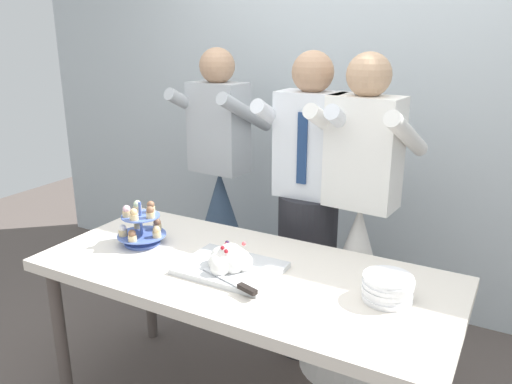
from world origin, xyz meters
TOP-DOWN VIEW (x-y plane):
  - rear_wall at (0.00, 1.42)m, footprint 5.20×0.10m
  - dessert_table at (0.00, 0.00)m, footprint 1.80×0.80m
  - cupcake_stand at (-0.56, 0.00)m, footprint 0.23×0.23m
  - main_cake_tray at (-0.03, -0.05)m, footprint 0.43×0.34m
  - plate_stack at (0.61, 0.04)m, footprint 0.19×0.20m
  - person_groom at (0.02, 0.67)m, footprint 0.46×0.49m
  - person_bride at (0.31, 0.63)m, footprint 0.56×0.56m
  - person_guest at (-0.66, 0.85)m, footprint 0.56×0.56m

SIDE VIEW (x-z plane):
  - person_bride at x=0.31m, z-range -0.25..1.41m
  - person_guest at x=-0.66m, z-range -0.25..1.41m
  - dessert_table at x=0.00m, z-range 0.31..1.09m
  - person_groom at x=0.02m, z-range -0.08..1.58m
  - main_cake_tray at x=-0.03m, z-range 0.75..0.88m
  - plate_stack at x=0.61m, z-range 0.77..0.87m
  - cupcake_stand at x=-0.56m, z-range 0.76..0.97m
  - rear_wall at x=0.00m, z-range 0.00..2.90m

